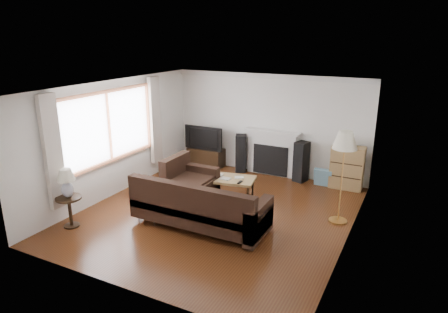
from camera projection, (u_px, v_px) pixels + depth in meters
The scene contains 17 objects.
room at pixel (217, 153), 7.57m from camera, with size 5.10×5.60×2.54m.
window at pixel (109, 127), 8.37m from camera, with size 0.12×2.74×1.54m, color #935436.
curtain_near at pixel (53, 152), 7.10m from camera, with size 0.10×0.35×2.10m, color beige.
curtain_far at pixel (155, 120), 9.69m from camera, with size 0.10×0.35×2.10m, color beige.
fireplace at pixel (272, 153), 9.95m from camera, with size 1.40×0.26×1.15m, color white.
tv_stand at pixel (206, 157), 10.72m from camera, with size 0.97×0.43×0.48m, color black.
television at pixel (206, 137), 10.55m from camera, with size 1.08×0.14×0.62m, color black.
speaker_left at pixel (241, 153), 10.22m from camera, with size 0.27×0.32×0.96m, color black.
speaker_right at pixel (301, 162), 9.54m from camera, with size 0.27×0.32×0.97m, color black.
bookshelf at pixel (347, 168), 9.08m from camera, with size 0.73×0.35×1.00m, color #9F7B49.
globe_lamp at pixel (350, 141), 8.89m from camera, with size 0.25×0.25×0.25m, color white.
sectional_sofa at pixel (200, 204), 7.29m from camera, with size 2.71×1.98×0.88m, color black.
coffee_table at pixel (227, 187), 8.64m from camera, with size 1.18×0.64×0.46m, color #A5824F.
footstool at pixel (145, 190), 8.62m from camera, with size 0.43×0.43×0.36m, color black.
floor_lamp at pixel (342, 178), 7.33m from camera, with size 0.46×0.46×1.77m, color #BA8440.
side_table at pixel (70, 212), 7.33m from camera, with size 0.47×0.47×0.58m, color black.
table_lamp at pixel (67, 183), 7.16m from camera, with size 0.33×0.33×0.53m, color silver.
Camera 1 is at (3.40, -6.40, 3.44)m, focal length 32.00 mm.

